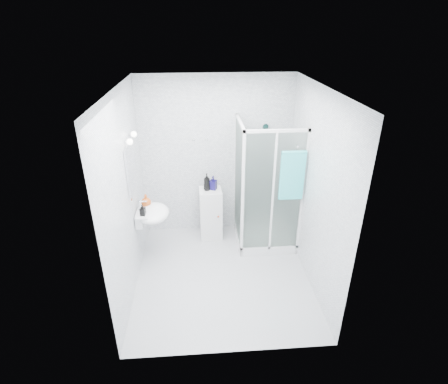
{
  "coord_description": "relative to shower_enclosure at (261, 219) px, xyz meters",
  "views": [
    {
      "loc": [
        -0.28,
        -3.95,
        3.28
      ],
      "look_at": [
        0.05,
        0.35,
        1.15
      ],
      "focal_mm": 28.0,
      "sensor_mm": 36.0,
      "label": 1
    }
  ],
  "objects": [
    {
      "name": "wall_hooks",
      "position": [
        -0.92,
        0.49,
        1.17
      ],
      "size": [
        0.23,
        0.06,
        0.03
      ],
      "color": "silver",
      "rests_on": "room"
    },
    {
      "name": "mirror",
      "position": [
        -1.85,
        -0.32,
        1.05
      ],
      "size": [
        0.02,
        0.6,
        0.7
      ],
      "primitive_type": "cube",
      "color": "white",
      "rests_on": "room"
    },
    {
      "name": "soap_dispenser_orange",
      "position": [
        -1.73,
        -0.21,
        0.51
      ],
      "size": [
        0.17,
        0.17,
        0.18
      ],
      "primitive_type": "imported",
      "rotation": [
        0.0,
        0.0,
        0.25
      ],
      "color": "#B14714",
      "rests_on": "wall_basin"
    },
    {
      "name": "shampoo_bottle_a",
      "position": [
        -0.84,
        0.27,
        0.55
      ],
      "size": [
        0.12,
        0.12,
        0.28
      ],
      "primitive_type": "imported",
      "rotation": [
        0.0,
        0.0,
        -0.1
      ],
      "color": "black",
      "rests_on": "storage_cabinet"
    },
    {
      "name": "wall_basin",
      "position": [
        -1.66,
        -0.32,
        0.35
      ],
      "size": [
        0.46,
        0.56,
        0.35
      ],
      "color": "white",
      "rests_on": "ground"
    },
    {
      "name": "soap_dispenser_black",
      "position": [
        -1.74,
        -0.47,
        0.5
      ],
      "size": [
        0.08,
        0.09,
        0.16
      ],
      "primitive_type": "imported",
      "rotation": [
        0.0,
        0.0,
        -0.18
      ],
      "color": "black",
      "rests_on": "wall_basin"
    },
    {
      "name": "hand_towel",
      "position": [
        0.32,
        -0.4,
        0.93
      ],
      "size": [
        0.34,
        0.05,
        0.72
      ],
      "color": "#32BBBD",
      "rests_on": "shower_enclosure"
    },
    {
      "name": "storage_cabinet",
      "position": [
        -0.79,
        0.26,
        -0.02
      ],
      "size": [
        0.37,
        0.39,
        0.86
      ],
      "rotation": [
        0.0,
        0.0,
        0.04
      ],
      "color": "silver",
      "rests_on": "ground"
    },
    {
      "name": "shampoo_bottle_b",
      "position": [
        -0.74,
        0.29,
        0.52
      ],
      "size": [
        0.13,
        0.13,
        0.23
      ],
      "primitive_type": "imported",
      "rotation": [
        0.0,
        0.0,
        -0.35
      ],
      "color": "#100B45",
      "rests_on": "storage_cabinet"
    },
    {
      "name": "room",
      "position": [
        -0.67,
        -0.77,
        0.85
      ],
      "size": [
        2.4,
        2.6,
        2.6
      ],
      "color": "silver",
      "rests_on": "ground"
    },
    {
      "name": "shower_enclosure",
      "position": [
        0.0,
        0.0,
        0.0
      ],
      "size": [
        0.9,
        0.95,
        2.0
      ],
      "color": "white",
      "rests_on": "ground"
    },
    {
      "name": "vanity_lights",
      "position": [
        -1.8,
        -0.32,
        1.47
      ],
      "size": [
        0.1,
        0.4,
        0.08
      ],
      "color": "silver",
      "rests_on": "room"
    }
  ]
}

